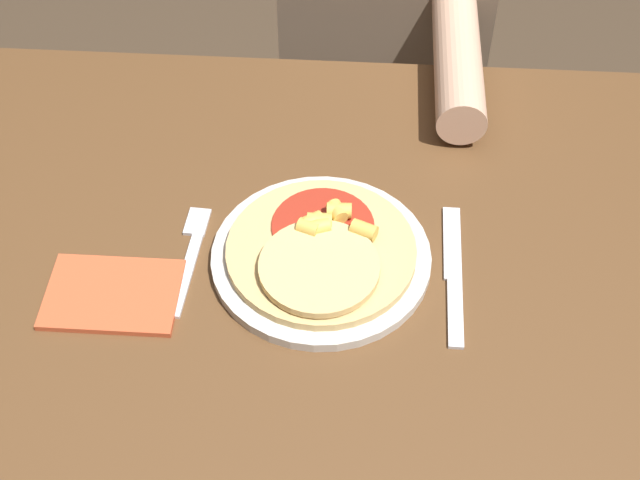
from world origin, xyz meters
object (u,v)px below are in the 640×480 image
object	(u,v)px
pizza	(320,250)
person_diner	(383,43)
fork	(190,252)
plate	(320,258)
knife	(452,276)
dining_table	(351,349)

from	to	relation	value
pizza	person_diner	world-z (taller)	person_diner
fork	plate	bearing A→B (deg)	-0.65
fork	person_diner	size ratio (longest dim) A/B	0.16
person_diner	knife	bearing A→B (deg)	-82.08
dining_table	person_diner	distance (m)	0.68
dining_table	plate	bearing A→B (deg)	127.89
plate	fork	distance (m)	0.16
plate	pizza	distance (m)	0.02
fork	dining_table	bearing A→B (deg)	-15.65
pizza	knife	xyz separation A→B (m)	(0.16, -0.01, -0.02)
pizza	person_diner	bearing A→B (deg)	83.20
pizza	person_diner	size ratio (longest dim) A/B	0.21
knife	person_diner	size ratio (longest dim) A/B	0.20
person_diner	dining_table	bearing A→B (deg)	-92.66
plate	fork	xyz separation A→B (m)	(-0.16, 0.00, -0.00)
dining_table	fork	xyz separation A→B (m)	(-0.21, 0.06, 0.11)
fork	knife	distance (m)	0.33
plate	fork	size ratio (longest dim) A/B	1.54
fork	knife	size ratio (longest dim) A/B	0.80
plate	person_diner	bearing A→B (deg)	83.10
dining_table	person_diner	world-z (taller)	person_diner
dining_table	plate	world-z (taller)	plate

